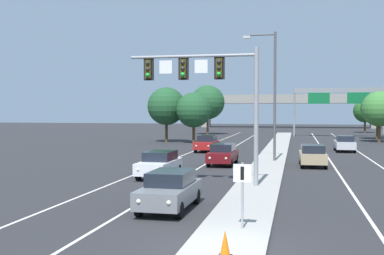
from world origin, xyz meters
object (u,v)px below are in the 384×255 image
tree_far_right_c (378,108)px  tree_far_left_c (194,110)px  car_receding_silver (345,143)px  highway_sign_gantry (338,96)px  car_oncoming_white (160,164)px  tree_far_left_b (208,102)px  traffic_cone_median_nose (225,244)px  tree_far_right_b (380,109)px  car_receding_tan (313,155)px  tree_far_left_a (166,106)px  car_oncoming_darkred (223,154)px  street_lamp_median (272,88)px  car_oncoming_red (207,143)px  tree_far_right_a (365,111)px  median_sign_post (242,186)px  car_oncoming_grey (170,190)px  overhead_signal_mast (210,84)px

tree_far_right_c → tree_far_left_c: bearing=-150.8°
car_receding_silver → highway_sign_gantry: bearing=86.7°
car_oncoming_white → tree_far_left_b: tree_far_left_b is taller
traffic_cone_median_nose → tree_far_right_b: (12.14, 52.37, 3.73)m
car_receding_tan → tree_far_left_a: size_ratio=0.64×
car_oncoming_darkred → highway_sign_gantry: 42.83m
street_lamp_median → car_oncoming_red: street_lamp_median is taller
tree_far_left_a → tree_far_right_a: bearing=48.3°
median_sign_post → highway_sign_gantry: size_ratio=0.17×
car_oncoming_grey → highway_sign_gantry: bearing=78.9°
car_oncoming_grey → traffic_cone_median_nose: bearing=-63.5°
traffic_cone_median_nose → tree_far_right_c: size_ratio=0.11×
car_oncoming_white → traffic_cone_median_nose: size_ratio=6.08×
overhead_signal_mast → car_receding_tan: bearing=62.7°
car_oncoming_red → tree_far_left_a: size_ratio=0.64×
overhead_signal_mast → street_lamp_median: (2.58, 13.00, 0.31)m
car_oncoming_darkred → car_receding_tan: 6.52m
tree_far_right_a → car_oncoming_white: bearing=-107.6°
median_sign_post → car_receding_silver: median_sign_post is taller
car_oncoming_red → tree_far_right_c: bearing=51.5°
tree_far_right_c → tree_far_right_b: (-0.81, -6.65, -0.14)m
street_lamp_median → tree_far_left_c: (-10.50, 20.31, -1.70)m
car_oncoming_darkred → traffic_cone_median_nose: size_ratio=6.06×
traffic_cone_median_nose → tree_far_left_b: (-12.67, 67.34, 4.88)m
car_oncoming_red → car_receding_tan: size_ratio=0.99×
street_lamp_median → car_oncoming_white: bearing=-122.1°
highway_sign_gantry → tree_far_left_a: size_ratio=1.89×
car_oncoming_grey → car_oncoming_white: size_ratio=1.00×
car_oncoming_grey → tree_far_right_c: bearing=72.9°
car_receding_silver → tree_far_left_c: bearing=152.9°
street_lamp_median → car_receding_silver: bearing=60.6°
car_oncoming_white → tree_far_left_c: bearing=98.0°
car_oncoming_darkred → traffic_cone_median_nose: bearing=-81.4°
tree_far_right_c → tree_far_left_b: bearing=162.0°
street_lamp_median → tree_far_left_b: street_lamp_median is taller
tree_far_left_b → tree_far_right_a: tree_far_left_b is taller
tree_far_left_b → tree_far_left_a: tree_far_left_b is taller
median_sign_post → tree_far_left_c: size_ratio=0.35×
car_oncoming_darkred → tree_far_right_a: (17.41, 56.14, 3.11)m
overhead_signal_mast → tree_far_right_b: 42.46m
car_oncoming_red → tree_far_right_a: bearing=65.3°
traffic_cone_median_nose → tree_far_right_a: bearing=80.0°
tree_far_left_c → highway_sign_gantry: bearing=44.1°
car_oncoming_white → tree_far_right_c: 47.60m
median_sign_post → car_oncoming_red: (-6.86, 30.97, -0.77)m
traffic_cone_median_nose → tree_far_left_b: bearing=100.7°
tree_far_right_a → tree_far_left_c: bearing=-126.3°
overhead_signal_mast → car_receding_tan: (5.63, 10.89, -4.66)m
tree_far_left_c → tree_far_right_c: bearing=29.2°
median_sign_post → street_lamp_median: (-0.13, 22.32, 4.21)m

